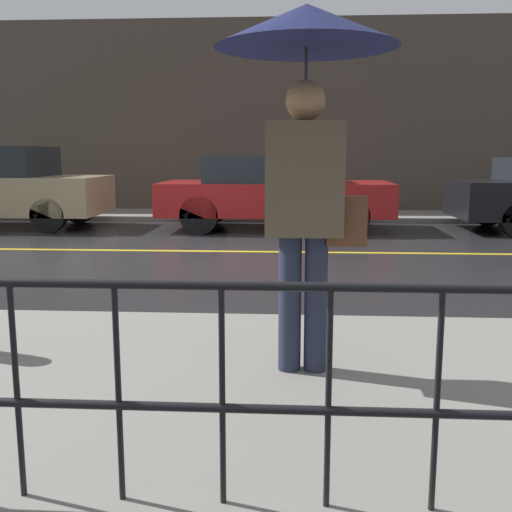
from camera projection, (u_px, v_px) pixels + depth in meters
The scene contains 8 objects.
ground_plane at pixel (183, 251), 9.06m from camera, with size 80.00×80.00×0.00m, color #262628.
sidewalk_near at pixel (21, 384), 3.68m from camera, with size 28.00×3.04×0.11m.
sidewalk_far at pixel (221, 215), 13.85m from camera, with size 28.00×1.88×0.11m.
lane_marking at pixel (183, 251), 9.06m from camera, with size 25.20×0.12×0.01m.
building_storefront at pixel (226, 118), 14.54m from camera, with size 28.00×0.30×4.62m.
pedestrian at pixel (307, 89), 3.49m from camera, with size 1.07×1.07×2.19m.
car_tan at pixel (1, 187), 11.91m from camera, with size 3.99×1.84×1.60m.
car_red at pixel (273, 191), 11.59m from camera, with size 4.40×1.93×1.43m.
Camera 1 is at (1.66, -8.86, 1.45)m, focal length 42.00 mm.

